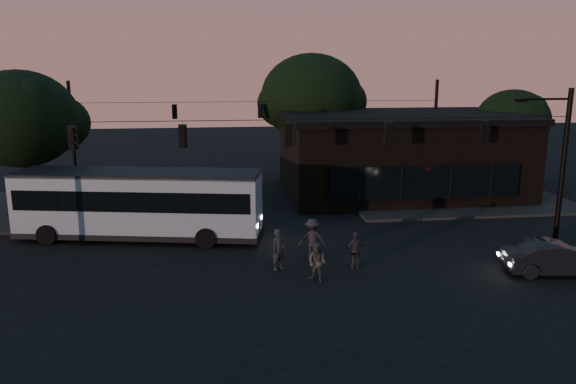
{
  "coord_description": "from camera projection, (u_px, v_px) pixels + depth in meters",
  "views": [
    {
      "loc": [
        -2.99,
        -20.1,
        8.47
      ],
      "look_at": [
        0.0,
        4.0,
        3.0
      ],
      "focal_mm": 35.0,
      "sensor_mm": 36.0,
      "label": 1
    }
  ],
  "objects": [
    {
      "name": "pedestrian_c",
      "position": [
        356.0,
        250.0,
        23.85
      ],
      "size": [
        1.01,
        0.6,
        1.62
      ],
      "primitive_type": "imported",
      "rotation": [
        0.0,
        0.0,
        3.37
      ],
      "color": "#28252E",
      "rests_on": "ground"
    },
    {
      "name": "sidewalk_far_left",
      "position": [
        35.0,
        210.0,
        33.54
      ],
      "size": [
        14.0,
        10.0,
        0.15
      ],
      "primitive_type": "cube",
      "color": "black",
      "rests_on": "ground"
    },
    {
      "name": "tree_left",
      "position": [
        20.0,
        119.0,
        31.36
      ],
      "size": [
        6.4,
        6.4,
        8.3
      ],
      "color": "black",
      "rests_on": "ground"
    },
    {
      "name": "tree_behind",
      "position": [
        311.0,
        97.0,
        42.1
      ],
      "size": [
        7.6,
        7.6,
        9.43
      ],
      "color": "black",
      "rests_on": "ground"
    },
    {
      "name": "pedestrian_a",
      "position": [
        279.0,
        250.0,
        23.7
      ],
      "size": [
        0.77,
        0.71,
        1.77
      ],
      "primitive_type": "imported",
      "rotation": [
        0.0,
        0.0,
        0.58
      ],
      "color": "#202229",
      "rests_on": "ground"
    },
    {
      "name": "tree_right",
      "position": [
        513.0,
        121.0,
        40.25
      ],
      "size": [
        5.2,
        5.2,
        6.86
      ],
      "color": "black",
      "rests_on": "ground"
    },
    {
      "name": "pedestrian_d",
      "position": [
        312.0,
        239.0,
        25.02
      ],
      "size": [
        1.22,
        0.73,
        1.86
      ],
      "primitive_type": "imported",
      "rotation": [
        0.0,
        0.0,
        3.11
      ],
      "color": "black",
      "rests_on": "ground"
    },
    {
      "name": "bus",
      "position": [
        139.0,
        201.0,
        27.84
      ],
      "size": [
        12.41,
        5.07,
        3.41
      ],
      "rotation": [
        0.0,
        0.0,
        -0.19
      ],
      "color": "#8391A7",
      "rests_on": "ground"
    },
    {
      "name": "signal_rig_near",
      "position": [
        288.0,
        160.0,
        24.58
      ],
      "size": [
        26.24,
        0.3,
        7.5
      ],
      "color": "black",
      "rests_on": "ground"
    },
    {
      "name": "sidewalk_far_right",
      "position": [
        451.0,
        197.0,
        36.66
      ],
      "size": [
        14.0,
        10.0,
        0.15
      ],
      "primitive_type": "cube",
      "color": "black",
      "rests_on": "ground"
    },
    {
      "name": "signal_rig_far",
      "position": [
        260.0,
        127.0,
        40.12
      ],
      "size": [
        26.24,
        0.3,
        7.5
      ],
      "color": "black",
      "rests_on": "ground"
    },
    {
      "name": "building",
      "position": [
        399.0,
        154.0,
        37.63
      ],
      "size": [
        15.4,
        10.41,
        5.4
      ],
      "color": "black",
      "rests_on": "ground"
    },
    {
      "name": "car",
      "position": [
        556.0,
        258.0,
        23.21
      ],
      "size": [
        4.37,
        2.01,
        1.39
      ],
      "primitive_type": "imported",
      "rotation": [
        0.0,
        0.0,
        1.44
      ],
      "color": "black",
      "rests_on": "ground"
    },
    {
      "name": "ground",
      "position": [
        301.0,
        290.0,
        21.68
      ],
      "size": [
        120.0,
        120.0,
        0.0
      ],
      "primitive_type": "plane",
      "color": "black",
      "rests_on": "ground"
    },
    {
      "name": "pedestrian_b",
      "position": [
        317.0,
        262.0,
        22.42
      ],
      "size": [
        0.98,
        0.96,
        1.59
      ],
      "primitive_type": "imported",
      "rotation": [
        0.0,
        0.0,
        -0.71
      ],
      "color": "#3D3B37",
      "rests_on": "ground"
    }
  ]
}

